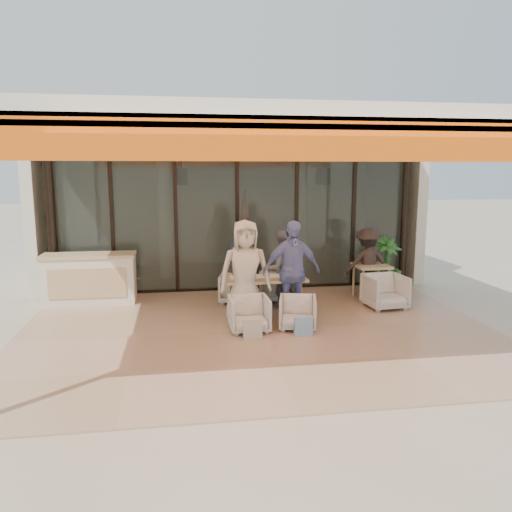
{
  "coord_description": "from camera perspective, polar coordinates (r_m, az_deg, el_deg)",
  "views": [
    {
      "loc": [
        -1.28,
        -8.01,
        2.71
      ],
      "look_at": [
        0.1,
        0.9,
        1.15
      ],
      "focal_mm": 35.0,
      "sensor_mm": 36.0,
      "label": 1
    }
  ],
  "objects": [
    {
      "name": "ground",
      "position": [
        8.55,
        0.26,
        -8.65
      ],
      "size": [
        70.0,
        70.0,
        0.0
      ],
      "primitive_type": "plane",
      "color": "#C6B293",
      "rests_on": "ground"
    },
    {
      "name": "terrace_floor",
      "position": [
        8.55,
        0.26,
        -8.62
      ],
      "size": [
        8.0,
        6.0,
        0.01
      ],
      "primitive_type": "cube",
      "color": "tan",
      "rests_on": "ground"
    },
    {
      "name": "terrace_structure",
      "position": [
        7.87,
        0.59,
        13.75
      ],
      "size": [
        8.0,
        6.0,
        3.4
      ],
      "color": "silver",
      "rests_on": "ground"
    },
    {
      "name": "glass_storefront",
      "position": [
        11.14,
        -2.17,
        4.09
      ],
      "size": [
        8.08,
        0.1,
        3.2
      ],
      "color": "#9EADA3",
      "rests_on": "ground"
    },
    {
      "name": "interior_block",
      "position": [
        13.4,
        -3.31,
        7.74
      ],
      "size": [
        9.05,
        3.62,
        3.52
      ],
      "color": "silver",
      "rests_on": "ground"
    },
    {
      "name": "host_counter",
      "position": [
        10.69,
        -18.47,
        -2.46
      ],
      "size": [
        1.85,
        0.65,
        1.04
      ],
      "color": "silver",
      "rests_on": "ground"
    },
    {
      "name": "dining_table",
      "position": [
        9.36,
        0.89,
        -2.67
      ],
      "size": [
        1.5,
        0.9,
        0.93
      ],
      "color": "tan",
      "rests_on": "ground"
    },
    {
      "name": "chair_far_left",
      "position": [
        10.3,
        -2.26,
        -3.52
      ],
      "size": [
        0.78,
        0.75,
        0.67
      ],
      "primitive_type": "imported",
      "rotation": [
        0.0,
        0.0,
        2.91
      ],
      "color": "silver",
      "rests_on": "ground"
    },
    {
      "name": "chair_far_right",
      "position": [
        10.42,
        2.34,
        -3.32
      ],
      "size": [
        0.79,
        0.76,
        0.69
      ],
      "primitive_type": "imported",
      "rotation": [
        0.0,
        0.0,
        2.92
      ],
      "color": "silver",
      "rests_on": "ground"
    },
    {
      "name": "chair_near_left",
      "position": [
        8.47,
        -0.78,
        -6.46
      ],
      "size": [
        0.67,
        0.63,
        0.67
      ],
      "primitive_type": "imported",
      "rotation": [
        0.0,
        0.0,
        0.02
      ],
      "color": "silver",
      "rests_on": "ground"
    },
    {
      "name": "chair_near_right",
      "position": [
        8.63,
        4.78,
        -6.31
      ],
      "size": [
        0.74,
        0.71,
        0.64
      ],
      "primitive_type": "imported",
      "rotation": [
        0.0,
        0.0,
        -0.24
      ],
      "color": "silver",
      "rests_on": "ground"
    },
    {
      "name": "diner_navy",
      "position": [
        9.71,
        -1.94,
        -1.46
      ],
      "size": [
        0.66,
        0.51,
        1.63
      ],
      "primitive_type": "imported",
      "rotation": [
        0.0,
        0.0,
        3.36
      ],
      "color": "#1A1E3A",
      "rests_on": "ground"
    },
    {
      "name": "diner_grey",
      "position": [
        9.85,
        2.92,
        -1.54
      ],
      "size": [
        0.83,
        0.69,
        1.55
      ],
      "primitive_type": "imported",
      "rotation": [
        0.0,
        0.0,
        3.29
      ],
      "color": "slate",
      "rests_on": "ground"
    },
    {
      "name": "diner_cream",
      "position": [
        8.81,
        -1.25,
        -1.85
      ],
      "size": [
        0.91,
        0.6,
        1.86
      ],
      "primitive_type": "imported",
      "rotation": [
        0.0,
        0.0,
        0.01
      ],
      "color": "beige",
      "rests_on": "ground"
    },
    {
      "name": "diner_periwinkle",
      "position": [
        8.96,
        4.09,
        -1.75
      ],
      "size": [
        1.13,
        0.59,
        1.83
      ],
      "primitive_type": "imported",
      "rotation": [
        0.0,
        0.0,
        0.13
      ],
      "color": "#717ABD",
      "rests_on": "ground"
    },
    {
      "name": "tote_bag_cream",
      "position": [
        8.14,
        -0.38,
        -8.36
      ],
      "size": [
        0.3,
        0.1,
        0.34
      ],
      "primitive_type": "cube",
      "color": "silver",
      "rests_on": "ground"
    },
    {
      "name": "tote_bag_blue",
      "position": [
        8.3,
        5.42,
        -8.04
      ],
      "size": [
        0.3,
        0.1,
        0.34
      ],
      "primitive_type": "cube",
      "color": "#99BFD8",
      "rests_on": "ground"
    },
    {
      "name": "side_table",
      "position": [
        10.78,
        13.04,
        -1.53
      ],
      "size": [
        0.7,
        0.7,
        0.74
      ],
      "color": "tan",
      "rests_on": "ground"
    },
    {
      "name": "side_chair",
      "position": [
        10.16,
        14.55,
        -3.78
      ],
      "size": [
        0.79,
        0.75,
        0.75
      ],
      "primitive_type": "imported",
      "rotation": [
        0.0,
        0.0,
        0.09
      ],
      "color": "silver",
      "rests_on": "ground"
    },
    {
      "name": "standing_woman",
      "position": [
        10.87,
        12.61,
        -0.81
      ],
      "size": [
        0.98,
        0.58,
        1.5
      ],
      "primitive_type": "imported",
      "rotation": [
        0.0,
        0.0,
        3.16
      ],
      "color": "black",
      "rests_on": "ground"
    },
    {
      "name": "potted_palm",
      "position": [
        11.41,
        14.55,
        -0.97
      ],
      "size": [
        0.93,
        0.93,
        1.28
      ],
      "primitive_type": "imported",
      "rotation": [
        0.0,
        0.0,
        0.38
      ],
      "color": "#1E5919",
      "rests_on": "ground"
    }
  ]
}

